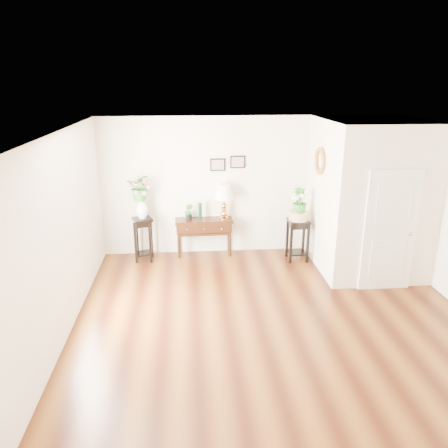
{
  "coord_description": "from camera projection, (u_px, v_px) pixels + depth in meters",
  "views": [
    {
      "loc": [
        -1.24,
        -5.85,
        3.48
      ],
      "look_at": [
        -0.64,
        1.3,
        1.08
      ],
      "focal_mm": 35.0,
      "sensor_mm": 36.0,
      "label": 1
    }
  ],
  "objects": [
    {
      "name": "plant_stand_a",
      "position": [
        144.0,
        239.0,
        8.67
      ],
      "size": [
        0.44,
        0.44,
        0.88
      ],
      "primitive_type": "cube",
      "rotation": [
        0.0,
        0.0,
        0.35
      ],
      "color": "black",
      "rests_on": "floor"
    },
    {
      "name": "table_lamp",
      "position": [
        224.0,
        202.0,
        8.76
      ],
      "size": [
        0.52,
        0.52,
        0.72
      ],
      "primitive_type": "cube",
      "rotation": [
        0.0,
        0.0,
        -0.3
      ],
      "color": "#CC8533",
      "rests_on": "console_table"
    },
    {
      "name": "lily_arrangement",
      "position": [
        140.0,
        185.0,
        8.32
      ],
      "size": [
        0.54,
        0.49,
        0.53
      ],
      "primitive_type": "imported",
      "rotation": [
        0.0,
        0.0,
        -0.17
      ],
      "color": "#2A7522",
      "rests_on": "porcelain_vase"
    },
    {
      "name": "potted_plant",
      "position": [
        189.0,
        212.0,
        8.77
      ],
      "size": [
        0.21,
        0.19,
        0.32
      ],
      "primitive_type": "imported",
      "rotation": [
        0.0,
        0.0,
        -0.33
      ],
      "color": "#2A7522",
      "rests_on": "console_table"
    },
    {
      "name": "green_vase",
      "position": [
        200.0,
        211.0,
        8.78
      ],
      "size": [
        0.09,
        0.09,
        0.34
      ],
      "primitive_type": "cylinder",
      "rotation": [
        0.0,
        0.0,
        0.3
      ],
      "color": "black",
      "rests_on": "console_table"
    },
    {
      "name": "ceiling",
      "position": [
        280.0,
        132.0,
        5.84
      ],
      "size": [
        6.0,
        5.5,
        0.02
      ],
      "primitive_type": "cube",
      "color": "white",
      "rests_on": "ground"
    },
    {
      "name": "wall_ornament",
      "position": [
        319.0,
        161.0,
        7.97
      ],
      "size": [
        0.07,
        0.51,
        0.51
      ],
      "primitive_type": "torus",
      "rotation": [
        0.0,
        1.57,
        0.0
      ],
      "color": "#A77A2C",
      "rests_on": "partition"
    },
    {
      "name": "wall_left",
      "position": [
        63.0,
        236.0,
        6.05
      ],
      "size": [
        0.02,
        5.5,
        2.8
      ],
      "primitive_type": "cube",
      "color": "silver",
      "rests_on": "ground"
    },
    {
      "name": "console_table",
      "position": [
        204.0,
        237.0,
        8.96
      ],
      "size": [
        1.17,
        0.41,
        0.77
      ],
      "primitive_type": "cube",
      "rotation": [
        0.0,
        0.0,
        0.02
      ],
      "color": "black",
      "rests_on": "floor"
    },
    {
      "name": "wall_front",
      "position": [
        339.0,
        337.0,
        3.69
      ],
      "size": [
        6.0,
        0.02,
        2.8
      ],
      "primitive_type": "cube",
      "color": "silver",
      "rests_on": "ground"
    },
    {
      "name": "porcelain_vase",
      "position": [
        142.0,
        207.0,
        8.46
      ],
      "size": [
        0.28,
        0.28,
        0.41
      ],
      "primitive_type": null,
      "rotation": [
        0.0,
        0.0,
        0.2
      ],
      "color": "white",
      "rests_on": "plant_stand_a"
    },
    {
      "name": "art_print_right",
      "position": [
        238.0,
        162.0,
        8.69
      ],
      "size": [
        0.3,
        0.02,
        0.25
      ],
      "primitive_type": "cube",
      "color": "black",
      "rests_on": "wall_back"
    },
    {
      "name": "art_print_left",
      "position": [
        218.0,
        165.0,
        8.67
      ],
      "size": [
        0.3,
        0.02,
        0.25
      ],
      "primitive_type": "cube",
      "color": "black",
      "rests_on": "wall_back"
    },
    {
      "name": "ceramic_bowl",
      "position": [
        299.0,
        216.0,
        8.55
      ],
      "size": [
        0.43,
        0.43,
        0.17
      ],
      "primitive_type": "cylinder",
      "rotation": [
        0.0,
        0.0,
        0.11
      ],
      "color": "#C8AF86",
      "rests_on": "plant_stand_b"
    },
    {
      "name": "wall_back",
      "position": [
        249.0,
        186.0,
        8.89
      ],
      "size": [
        6.0,
        0.02,
        2.8
      ],
      "primitive_type": "cube",
      "color": "silver",
      "rests_on": "ground"
    },
    {
      "name": "narcissus",
      "position": [
        300.0,
        201.0,
        8.45
      ],
      "size": [
        0.37,
        0.37,
        0.52
      ],
      "primitive_type": "imported",
      "rotation": [
        0.0,
        0.0,
        0.31
      ],
      "color": "#2A7522",
      "rests_on": "ceramic_bowl"
    },
    {
      "name": "floor",
      "position": [
        272.0,
        316.0,
        6.73
      ],
      "size": [
        6.0,
        5.5,
        0.02
      ],
      "primitive_type": "cube",
      "color": "#5F3210",
      "rests_on": "ground"
    },
    {
      "name": "door",
      "position": [
        390.0,
        231.0,
        7.3
      ],
      "size": [
        0.9,
        0.05,
        2.1
      ],
      "primitive_type": "cube",
      "color": "silver",
      "rests_on": "floor"
    },
    {
      "name": "plant_stand_b",
      "position": [
        297.0,
        240.0,
        8.71
      ],
      "size": [
        0.41,
        0.41,
        0.84
      ],
      "primitive_type": "cube",
      "rotation": [
        0.0,
        0.0,
        0.04
      ],
      "color": "black",
      "rests_on": "floor"
    },
    {
      "name": "partition",
      "position": [
        368.0,
        196.0,
        8.13
      ],
      "size": [
        1.8,
        1.95,
        2.8
      ],
      "primitive_type": "cube",
      "color": "silver",
      "rests_on": "floor"
    }
  ]
}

